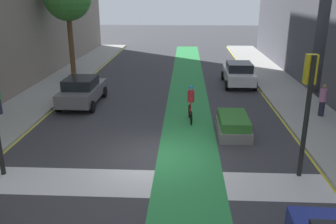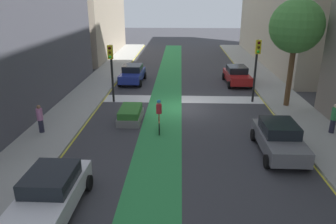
{
  "view_description": "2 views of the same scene",
  "coord_description": "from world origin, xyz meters",
  "views": [
    {
      "loc": [
        1.15,
        -12.32,
        5.97
      ],
      "look_at": [
        0.39,
        2.69,
        0.93
      ],
      "focal_mm": 37.82,
      "sensor_mm": 36.0,
      "label": 1
    },
    {
      "loc": [
        0.24,
        21.01,
        7.34
      ],
      "look_at": [
        0.93,
        3.38,
        0.91
      ],
      "focal_mm": 33.99,
      "sensor_mm": 36.0,
      "label": 2
    }
  ],
  "objects": [
    {
      "name": "cyclist_in_lane",
      "position": [
        1.42,
        4.04,
        0.97
      ],
      "size": [
        0.32,
        1.73,
        1.86
      ],
      "color": "black",
      "rests_on": "ground_plane"
    },
    {
      "name": "bike_lane_paint",
      "position": [
        1.31,
        0.0,
        0.0
      ],
      "size": [
        2.4,
        60.0,
        0.01
      ],
      "primitive_type": "cube",
      "color": "#2D8C47",
      "rests_on": "ground_plane"
    },
    {
      "name": "ground_plane",
      "position": [
        0.0,
        0.0,
        0.0
      ],
      "size": [
        120.0,
        120.0,
        0.0
      ],
      "primitive_type": "plane",
      "color": "#38383D"
    },
    {
      "name": "car_grey_left_far",
      "position": [
        -4.65,
        6.62,
        0.8
      ],
      "size": [
        2.03,
        4.21,
        1.57
      ],
      "color": "slate",
      "rests_on": "ground_plane"
    },
    {
      "name": "curb_stripe_right",
      "position": [
        6.0,
        0.0,
        0.01
      ],
      "size": [
        0.16,
        60.0,
        0.01
      ],
      "primitive_type": "cube",
      "color": "yellow",
      "rests_on": "ground_plane"
    },
    {
      "name": "median_planter",
      "position": [
        3.31,
        2.55,
        0.4
      ],
      "size": [
        1.37,
        2.57,
        0.85
      ],
      "color": "slate",
      "rests_on": "ground_plane"
    },
    {
      "name": "car_white_right_far",
      "position": [
        4.77,
        11.6,
        0.8
      ],
      "size": [
        2.05,
        4.21,
        1.57
      ],
      "color": "silver",
      "rests_on": "ground_plane"
    },
    {
      "name": "crosswalk_band",
      "position": [
        0.0,
        -2.0,
        0.0
      ],
      "size": [
        12.0,
        1.8,
        0.01
      ],
      "primitive_type": "cube",
      "color": "silver",
      "rests_on": "ground_plane"
    },
    {
      "name": "traffic_signal_near_right",
      "position": [
        5.13,
        -1.08,
        2.92
      ],
      "size": [
        0.35,
        0.52,
        4.17
      ],
      "color": "black",
      "rests_on": "ground_plane"
    },
    {
      "name": "pedestrian_sidewalk_right_a",
      "position": [
        7.98,
        4.87,
        0.96
      ],
      "size": [
        0.34,
        0.34,
        1.61
      ],
      "color": "#262638",
      "rests_on": "sidewalk_right"
    },
    {
      "name": "curb_stripe_left",
      "position": [
        -6.0,
        0.0,
        0.01
      ],
      "size": [
        0.16,
        60.0,
        0.01
      ],
      "primitive_type": "cube",
      "color": "yellow",
      "rests_on": "ground_plane"
    }
  ]
}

